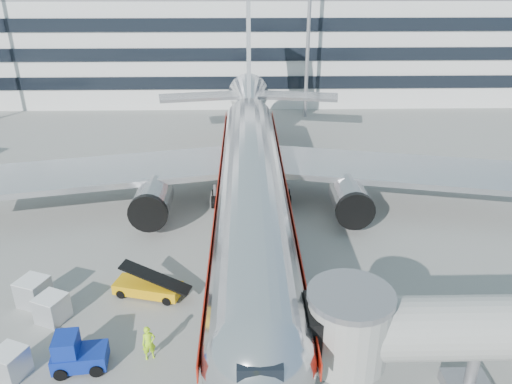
{
  "coord_description": "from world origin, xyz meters",
  "views": [
    {
      "loc": [
        -0.49,
        -26.25,
        19.61
      ],
      "look_at": [
        0.3,
        7.84,
        4.0
      ],
      "focal_mm": 35.0,
      "sensor_mm": 36.0,
      "label": 1
    }
  ],
  "objects_px": {
    "baggage_tug": "(76,354)",
    "ramp_worker": "(149,343)",
    "main_jet": "(251,170)",
    "cargo_container_left": "(52,308)",
    "cargo_container_front": "(10,363)",
    "belt_loader": "(148,287)",
    "cargo_container_right": "(34,292)"
  },
  "relations": [
    {
      "from": "baggage_tug",
      "to": "ramp_worker",
      "type": "xyz_separation_m",
      "value": [
        3.73,
        0.62,
        0.1
      ]
    },
    {
      "from": "baggage_tug",
      "to": "ramp_worker",
      "type": "distance_m",
      "value": 3.78
    },
    {
      "from": "main_jet",
      "to": "ramp_worker",
      "type": "bearing_deg",
      "value": -109.0
    },
    {
      "from": "cargo_container_left",
      "to": "ramp_worker",
      "type": "bearing_deg",
      "value": -27.82
    },
    {
      "from": "cargo_container_front",
      "to": "main_jet",
      "type": "bearing_deg",
      "value": 54.52
    },
    {
      "from": "main_jet",
      "to": "belt_loader",
      "type": "relative_size",
      "value": 10.87
    },
    {
      "from": "belt_loader",
      "to": "cargo_container_front",
      "type": "height_order",
      "value": "belt_loader"
    },
    {
      "from": "baggage_tug",
      "to": "cargo_container_right",
      "type": "bearing_deg",
      "value": 127.71
    },
    {
      "from": "main_jet",
      "to": "cargo_container_front",
      "type": "relative_size",
      "value": 25.82
    },
    {
      "from": "main_jet",
      "to": "ramp_worker",
      "type": "xyz_separation_m",
      "value": [
        -5.79,
        -16.81,
        -3.22
      ]
    },
    {
      "from": "belt_loader",
      "to": "baggage_tug",
      "type": "distance_m",
      "value": 6.9
    },
    {
      "from": "cargo_container_left",
      "to": "ramp_worker",
      "type": "distance_m",
      "value": 7.21
    },
    {
      "from": "cargo_container_front",
      "to": "ramp_worker",
      "type": "relative_size",
      "value": 0.97
    },
    {
      "from": "main_jet",
      "to": "cargo_container_right",
      "type": "relative_size",
      "value": 23.79
    },
    {
      "from": "cargo_container_left",
      "to": "cargo_container_right",
      "type": "distance_m",
      "value": 2.36
    },
    {
      "from": "belt_loader",
      "to": "cargo_container_front",
      "type": "relative_size",
      "value": 2.37
    },
    {
      "from": "baggage_tug",
      "to": "cargo_container_front",
      "type": "height_order",
      "value": "baggage_tug"
    },
    {
      "from": "ramp_worker",
      "to": "belt_loader",
      "type": "bearing_deg",
      "value": 80.71
    },
    {
      "from": "cargo_container_right",
      "to": "ramp_worker",
      "type": "xyz_separation_m",
      "value": [
        8.07,
        -5.0,
        0.13
      ]
    },
    {
      "from": "cargo_container_right",
      "to": "main_jet",
      "type": "bearing_deg",
      "value": 40.43
    },
    {
      "from": "baggage_tug",
      "to": "cargo_container_right",
      "type": "relative_size",
      "value": 1.38
    },
    {
      "from": "cargo_container_right",
      "to": "belt_loader",
      "type": "bearing_deg",
      "value": 5.98
    },
    {
      "from": "cargo_container_left",
      "to": "cargo_container_right",
      "type": "height_order",
      "value": "cargo_container_right"
    },
    {
      "from": "cargo_container_right",
      "to": "cargo_container_front",
      "type": "height_order",
      "value": "cargo_container_right"
    },
    {
      "from": "cargo_container_front",
      "to": "ramp_worker",
      "type": "xyz_separation_m",
      "value": [
        6.98,
        1.11,
        0.21
      ]
    },
    {
      "from": "main_jet",
      "to": "ramp_worker",
      "type": "height_order",
      "value": "main_jet"
    },
    {
      "from": "main_jet",
      "to": "cargo_container_right",
      "type": "height_order",
      "value": "main_jet"
    },
    {
      "from": "ramp_worker",
      "to": "cargo_container_left",
      "type": "bearing_deg",
      "value": 132.31
    },
    {
      "from": "cargo_container_front",
      "to": "belt_loader",
      "type": "bearing_deg",
      "value": 49.17
    },
    {
      "from": "cargo_container_left",
      "to": "ramp_worker",
      "type": "relative_size",
      "value": 1.03
    },
    {
      "from": "main_jet",
      "to": "baggage_tug",
      "type": "xyz_separation_m",
      "value": [
        -9.51,
        -17.44,
        -3.32
      ]
    },
    {
      "from": "baggage_tug",
      "to": "cargo_container_front",
      "type": "bearing_deg",
      "value": -171.52
    }
  ]
}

